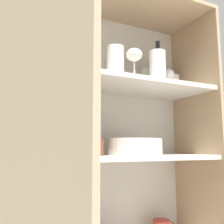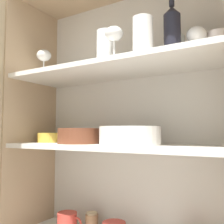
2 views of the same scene
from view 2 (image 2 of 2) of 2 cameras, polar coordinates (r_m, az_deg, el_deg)
The scene contains 17 objects.
cupboard_back_panel at distance 1.25m, azimuth 4.12°, elevation -8.51°, with size 0.97×0.02×1.49m, color silver.
cupboard_side_left at distance 1.41m, azimuth -17.07°, elevation -7.89°, with size 0.02×0.36×1.49m, color tan.
shelf_board_middle at distance 1.10m, azimuth 0.06°, elevation -7.57°, with size 0.94×0.32×0.02m, color silver.
shelf_board_upper at distance 1.13m, azimuth 0.06°, elevation 9.10°, with size 0.94×0.32×0.02m, color silver.
tumbler_glass_0 at distance 1.12m, azimuth -1.37°, elevation 13.64°, with size 0.08×0.08×0.15m.
tumbler_glass_1 at distance 1.10m, azimuth 22.19°, elevation 13.24°, with size 0.08×0.08×0.10m.
tumbler_glass_2 at distance 1.13m, azimuth 13.99°, elevation 12.85°, with size 0.07×0.07×0.12m.
tumbler_glass_3 at distance 1.00m, azimuth 6.73°, elevation 15.91°, with size 0.08×0.08×0.14m.
wine_glass_0 at distance 1.06m, azimuth 0.46°, elevation 16.29°, with size 0.07×0.07×0.14m.
wine_glass_1 at distance 1.08m, azimuth 17.95°, elevation 15.42°, with size 0.08×0.08×0.12m.
wine_glass_2 at distance 1.38m, azimuth -14.60°, elevation 11.54°, with size 0.07×0.07×0.14m.
wine_bottle at distance 1.07m, azimuth 12.98°, elevation 16.54°, with size 0.07×0.07×0.24m.
plate_stack_white at distance 1.03m, azimuth 3.93°, elevation -5.19°, with size 0.24×0.24×0.07m.
mixing_bowl_large at distance 1.16m, azimuth -7.30°, elevation -5.06°, with size 0.18×0.18×0.07m.
serving_bowl_small at distance 1.36m, azimuth -13.02°, elevation -5.32°, with size 0.14×0.14×0.05m.
coffee_mug_extra_2 at distance 1.34m, azimuth -9.68°, elevation -22.58°, with size 0.13×0.09×0.09m.
storage_jar at distance 1.33m, azimuth -4.43°, elevation -22.86°, with size 0.06×0.06×0.09m.
Camera 2 is at (0.56, -0.78, 0.83)m, focal length 42.00 mm.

